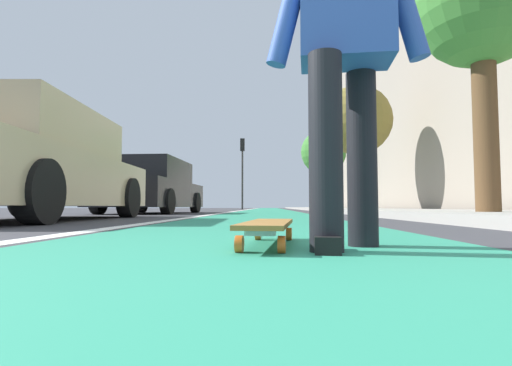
% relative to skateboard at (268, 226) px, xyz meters
% --- Properties ---
extents(ground_plane, '(80.00, 80.00, 0.00)m').
position_rel_skateboard_xyz_m(ground_plane, '(9.04, 0.09, -0.09)').
color(ground_plane, '#38383D').
extents(bike_lane_paint, '(56.00, 2.19, 0.00)m').
position_rel_skateboard_xyz_m(bike_lane_paint, '(23.04, 0.09, -0.09)').
color(bike_lane_paint, '#288466').
rests_on(bike_lane_paint, ground).
extents(lane_stripe_white, '(52.00, 0.16, 0.01)m').
position_rel_skateboard_xyz_m(lane_stripe_white, '(19.04, 1.34, -0.09)').
color(lane_stripe_white, silver).
rests_on(lane_stripe_white, ground).
extents(sidewalk_curb, '(52.00, 3.20, 0.11)m').
position_rel_skateboard_xyz_m(sidewalk_curb, '(17.04, -3.42, -0.04)').
color(sidewalk_curb, '#9E9B93').
rests_on(sidewalk_curb, ground).
extents(building_facade, '(40.00, 1.20, 13.24)m').
position_rel_skateboard_xyz_m(building_facade, '(21.04, -5.85, 6.52)').
color(building_facade, gray).
rests_on(building_facade, ground).
extents(skateboard, '(0.86, 0.28, 0.11)m').
position_rel_skateboard_xyz_m(skateboard, '(0.00, 0.00, 0.00)').
color(skateboard, orange).
rests_on(skateboard, ground).
extents(skater_person, '(0.45, 0.72, 1.64)m').
position_rel_skateboard_xyz_m(skater_person, '(-0.15, -0.35, 0.84)').
color(skater_person, black).
rests_on(skater_person, ground).
extents(parked_car_near, '(4.50, 2.10, 1.50)m').
position_rel_skateboard_xyz_m(parked_car_near, '(3.32, 3.24, 0.63)').
color(parked_car_near, tan).
rests_on(parked_car_near, ground).
extents(parked_car_mid, '(4.64, 2.12, 1.47)m').
position_rel_skateboard_xyz_m(parked_car_mid, '(8.91, 3.24, 0.61)').
color(parked_car_mid, black).
rests_on(parked_car_mid, ground).
extents(traffic_light, '(0.33, 0.28, 4.60)m').
position_rel_skateboard_xyz_m(traffic_light, '(23.42, 1.74, 3.07)').
color(traffic_light, '#2D2D2D').
rests_on(traffic_light, ground).
extents(street_tree_near, '(1.81, 1.81, 3.98)m').
position_rel_skateboard_xyz_m(street_tree_near, '(3.64, -3.02, 2.91)').
color(street_tree_near, brown).
rests_on(street_tree_near, ground).
extents(street_tree_mid, '(2.38, 2.38, 4.34)m').
position_rel_skateboard_xyz_m(street_tree_mid, '(11.57, -3.02, 3.03)').
color(street_tree_mid, brown).
rests_on(street_tree_mid, ground).
extents(street_tree_far, '(2.49, 2.49, 4.46)m').
position_rel_skateboard_xyz_m(street_tree_far, '(19.90, -3.02, 3.09)').
color(street_tree_far, brown).
rests_on(street_tree_far, ground).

